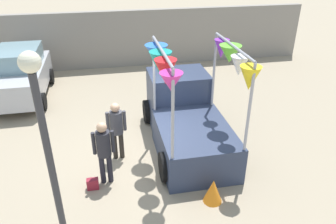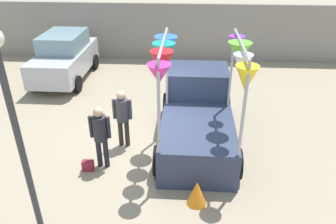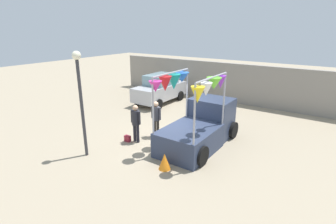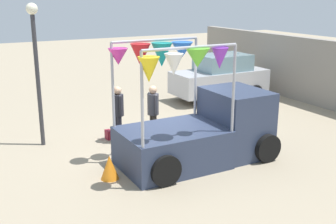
# 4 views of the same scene
# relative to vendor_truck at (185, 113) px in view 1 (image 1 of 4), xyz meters

# --- Properties ---
(ground_plane) EXTENTS (60.00, 60.00, 0.00)m
(ground_plane) POSITION_rel_vendor_truck_xyz_m (-1.37, -0.54, -0.94)
(ground_plane) COLOR gray
(vendor_truck) EXTENTS (2.40, 4.11, 3.19)m
(vendor_truck) POSITION_rel_vendor_truck_xyz_m (0.00, 0.00, 0.00)
(vendor_truck) COLOR #2D3851
(vendor_truck) RESTS_ON ground
(parked_car) EXTENTS (1.88, 4.00, 1.88)m
(parked_car) POSITION_rel_vendor_truck_xyz_m (-5.30, 4.25, 0.01)
(parked_car) COLOR #B7B7BC
(parked_car) RESTS_ON ground
(person_customer) EXTENTS (0.53, 0.34, 1.70)m
(person_customer) POSITION_rel_vendor_truck_xyz_m (-2.38, -1.49, 0.09)
(person_customer) COLOR black
(person_customer) RESTS_ON ground
(person_vendor) EXTENTS (0.53, 0.34, 1.69)m
(person_vendor) POSITION_rel_vendor_truck_xyz_m (-2.02, -0.51, 0.08)
(person_vendor) COLOR #2D2823
(person_vendor) RESTS_ON ground
(handbag) EXTENTS (0.28, 0.16, 0.28)m
(handbag) POSITION_rel_vendor_truck_xyz_m (-2.73, -1.69, -0.80)
(handbag) COLOR maroon
(handbag) RESTS_ON ground
(street_lamp) EXTENTS (0.32, 0.32, 4.07)m
(street_lamp) POSITION_rel_vendor_truck_xyz_m (-3.18, -3.56, 1.70)
(street_lamp) COLOR #333338
(street_lamp) RESTS_ON ground
(brick_boundary_wall) EXTENTS (18.00, 0.36, 2.60)m
(brick_boundary_wall) POSITION_rel_vendor_truck_xyz_m (-1.37, 7.12, 0.36)
(brick_boundary_wall) COLOR gray
(brick_boundary_wall) RESTS_ON ground
(folded_kite_bundle_tangerine) EXTENTS (0.61, 0.61, 0.60)m
(folded_kite_bundle_tangerine) POSITION_rel_vendor_truck_xyz_m (-0.00, -2.68, -0.64)
(folded_kite_bundle_tangerine) COLOR orange
(folded_kite_bundle_tangerine) RESTS_ON ground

